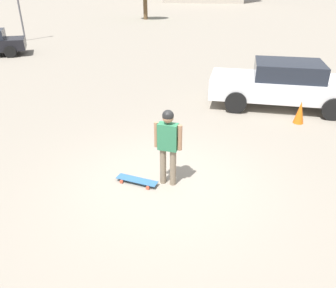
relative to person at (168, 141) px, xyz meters
The scene contains 5 objects.
ground_plane 1.00m from the person, ahead, with size 220.00×220.00×0.00m, color gray.
person is the anchor object (origin of this frame).
skateboard 1.14m from the person, 81.51° to the right, with size 0.44×0.93×0.09m.
car_parked_near 6.11m from the person, 148.99° to the left, with size 2.34×4.84×1.51m.
traffic_cone 5.16m from the person, 137.78° to the left, with size 0.30×0.30×0.68m.
Camera 1 is at (5.78, 0.79, 3.83)m, focal length 35.00 mm.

